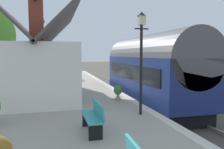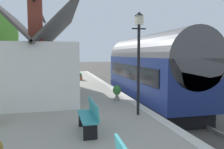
{
  "view_description": "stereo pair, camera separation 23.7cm",
  "coord_description": "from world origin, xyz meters",
  "px_view_note": "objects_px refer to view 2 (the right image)",
  "views": [
    {
      "loc": [
        -12.59,
        4.64,
        3.16
      ],
      "look_at": [
        -0.15,
        1.5,
        1.99
      ],
      "focal_mm": 35.7,
      "sensor_mm": 36.0,
      "label": 1
    },
    {
      "loc": [
        -12.65,
        4.41,
        3.16
      ],
      "look_at": [
        -0.15,
        1.5,
        1.99
      ],
      "focal_mm": 35.7,
      "sensor_mm": 36.0,
      "label": 2
    }
  ],
  "objects_px": {
    "planter_under_sign": "(35,72)",
    "bench_platform_end": "(66,71)",
    "planter_edge_near": "(73,72)",
    "planter_bench_left": "(117,92)",
    "train": "(150,70)",
    "station_building": "(41,67)",
    "bench_by_lamp": "(89,116)",
    "planter_bench_right": "(80,76)",
    "lamp_post_platform": "(139,44)",
    "bench_near_building": "(65,75)"
  },
  "relations": [
    {
      "from": "planter_bench_left",
      "to": "bench_by_lamp",
      "type": "bearing_deg",
      "value": 155.68
    },
    {
      "from": "planter_bench_right",
      "to": "bench_by_lamp",
      "type": "bearing_deg",
      "value": 176.21
    },
    {
      "from": "planter_bench_left",
      "to": "lamp_post_platform",
      "type": "relative_size",
      "value": 0.2
    },
    {
      "from": "bench_near_building",
      "to": "planter_edge_near",
      "type": "xyz_separation_m",
      "value": [
        5.92,
        -1.0,
        -0.19
      ]
    },
    {
      "from": "bench_near_building",
      "to": "planter_edge_near",
      "type": "bearing_deg",
      "value": -9.57
    },
    {
      "from": "station_building",
      "to": "bench_by_lamp",
      "type": "xyz_separation_m",
      "value": [
        -6.39,
        -1.75,
        -1.01
      ]
    },
    {
      "from": "train",
      "to": "lamp_post_platform",
      "type": "xyz_separation_m",
      "value": [
        -5.13,
        2.61,
        1.31
      ]
    },
    {
      "from": "planter_under_sign",
      "to": "bench_platform_end",
      "type": "bearing_deg",
      "value": -75.74
    },
    {
      "from": "station_building",
      "to": "lamp_post_platform",
      "type": "distance_m",
      "value": 6.28
    },
    {
      "from": "station_building",
      "to": "planter_bench_right",
      "type": "relative_size",
      "value": 8.33
    },
    {
      "from": "station_building",
      "to": "bench_near_building",
      "type": "bearing_deg",
      "value": -12.12
    },
    {
      "from": "planter_bench_right",
      "to": "planter_under_sign",
      "type": "xyz_separation_m",
      "value": [
        3.11,
        3.96,
        0.21
      ]
    },
    {
      "from": "lamp_post_platform",
      "to": "bench_by_lamp",
      "type": "bearing_deg",
      "value": 126.2
    },
    {
      "from": "planter_bench_left",
      "to": "bench_near_building",
      "type": "bearing_deg",
      "value": 14.44
    },
    {
      "from": "bench_platform_end",
      "to": "planter_bench_left",
      "type": "height_order",
      "value": "bench_platform_end"
    },
    {
      "from": "station_building",
      "to": "planter_edge_near",
      "type": "relative_size",
      "value": 8.39
    },
    {
      "from": "station_building",
      "to": "bench_by_lamp",
      "type": "distance_m",
      "value": 6.7
    },
    {
      "from": "train",
      "to": "bench_near_building",
      "type": "height_order",
      "value": "train"
    },
    {
      "from": "bench_near_building",
      "to": "lamp_post_platform",
      "type": "distance_m",
      "value": 11.68
    },
    {
      "from": "planter_bench_right",
      "to": "bench_platform_end",
      "type": "bearing_deg",
      "value": 15.16
    },
    {
      "from": "planter_under_sign",
      "to": "train",
      "type": "bearing_deg",
      "value": -140.79
    },
    {
      "from": "train",
      "to": "planter_edge_near",
      "type": "height_order",
      "value": "train"
    },
    {
      "from": "train",
      "to": "bench_by_lamp",
      "type": "height_order",
      "value": "train"
    },
    {
      "from": "lamp_post_platform",
      "to": "planter_bench_right",
      "type": "bearing_deg",
      "value": 5.45
    },
    {
      "from": "station_building",
      "to": "bench_platform_end",
      "type": "distance_m",
      "value": 10.45
    },
    {
      "from": "planter_bench_left",
      "to": "train",
      "type": "bearing_deg",
      "value": -47.43
    },
    {
      "from": "bench_by_lamp",
      "to": "planter_bench_left",
      "type": "height_order",
      "value": "bench_by_lamp"
    },
    {
      "from": "planter_bench_right",
      "to": "lamp_post_platform",
      "type": "relative_size",
      "value": 0.27
    },
    {
      "from": "train",
      "to": "bench_by_lamp",
      "type": "xyz_separation_m",
      "value": [
        -6.54,
        4.55,
        -0.75
      ]
    },
    {
      "from": "train",
      "to": "planter_under_sign",
      "type": "distance_m",
      "value": 12.14
    },
    {
      "from": "planter_bench_left",
      "to": "planter_bench_right",
      "type": "xyz_separation_m",
      "value": [
        8.78,
        0.98,
        -0.08
      ]
    },
    {
      "from": "bench_near_building",
      "to": "bench_by_lamp",
      "type": "relative_size",
      "value": 1.0
    },
    {
      "from": "train",
      "to": "planter_edge_near",
      "type": "xyz_separation_m",
      "value": [
        12.05,
        3.95,
        -0.94
      ]
    },
    {
      "from": "bench_near_building",
      "to": "bench_platform_end",
      "type": "xyz_separation_m",
      "value": [
        4.0,
        -0.2,
        0.0
      ]
    },
    {
      "from": "bench_platform_end",
      "to": "planter_under_sign",
      "type": "bearing_deg",
      "value": 104.26
    },
    {
      "from": "planter_bench_left",
      "to": "bench_platform_end",
      "type": "bearing_deg",
      "value": 9.09
    },
    {
      "from": "station_building",
      "to": "planter_bench_right",
      "type": "bearing_deg",
      "value": -21.98
    },
    {
      "from": "planter_edge_near",
      "to": "planter_bench_left",
      "type": "bearing_deg",
      "value": -175.19
    },
    {
      "from": "station_building",
      "to": "bench_near_building",
      "type": "distance_m",
      "value": 6.5
    },
    {
      "from": "bench_platform_end",
      "to": "planter_bench_right",
      "type": "bearing_deg",
      "value": -164.84
    },
    {
      "from": "bench_platform_end",
      "to": "planter_under_sign",
      "type": "relative_size",
      "value": 1.55
    },
    {
      "from": "planter_under_sign",
      "to": "planter_edge_near",
      "type": "height_order",
      "value": "planter_under_sign"
    },
    {
      "from": "station_building",
      "to": "planter_edge_near",
      "type": "height_order",
      "value": "station_building"
    },
    {
      "from": "planter_bench_right",
      "to": "lamp_post_platform",
      "type": "distance_m",
      "value": 11.67
    },
    {
      "from": "bench_platform_end",
      "to": "train",
      "type": "bearing_deg",
      "value": -154.9
    },
    {
      "from": "planter_edge_near",
      "to": "bench_by_lamp",
      "type": "bearing_deg",
      "value": 178.15
    },
    {
      "from": "bench_platform_end",
      "to": "planter_edge_near",
      "type": "height_order",
      "value": "bench_platform_end"
    },
    {
      "from": "bench_by_lamp",
      "to": "bench_platform_end",
      "type": "bearing_deg",
      "value": 0.67
    },
    {
      "from": "train",
      "to": "planter_bench_left",
      "type": "relative_size",
      "value": 13.84
    },
    {
      "from": "planter_under_sign",
      "to": "lamp_post_platform",
      "type": "height_order",
      "value": "lamp_post_platform"
    }
  ]
}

